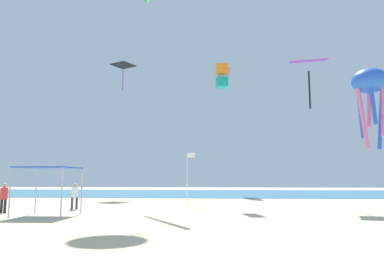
% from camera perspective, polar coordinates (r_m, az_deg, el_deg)
% --- Properties ---
extents(ground, '(110.00, 110.00, 0.10)m').
position_cam_1_polar(ground, '(18.58, -6.56, -13.60)').
color(ground, beige).
extents(ocean_strip, '(110.00, 23.22, 0.03)m').
position_cam_1_polar(ocean_strip, '(46.90, 0.02, -9.71)').
color(ocean_strip, teal).
rests_on(ocean_strip, ground).
extents(canopy_tent, '(2.76, 2.70, 2.57)m').
position_cam_1_polar(canopy_tent, '(21.08, -21.69, -5.68)').
color(canopy_tent, '#B2B2B7').
rests_on(canopy_tent, ground).
extents(person_near_tent, '(0.39, 0.39, 1.65)m').
position_cam_1_polar(person_near_tent, '(24.34, -18.07, -9.38)').
color(person_near_tent, '#33384C').
rests_on(person_near_tent, ground).
extents(person_leftmost, '(0.43, 0.40, 1.69)m').
position_cam_1_polar(person_leftmost, '(23.41, -27.62, -8.96)').
color(person_leftmost, black).
rests_on(person_leftmost, ground).
extents(banner_flag, '(0.61, 0.06, 3.79)m').
position_cam_1_polar(banner_flag, '(26.10, -0.64, -6.70)').
color(banner_flag, silver).
rests_on(banner_flag, ground).
extents(kite_diamond_black, '(2.99, 2.99, 3.01)m').
position_cam_1_polar(kite_diamond_black, '(42.62, -10.84, 10.06)').
color(kite_diamond_black, black).
extents(kite_octopus_blue, '(2.28, 2.28, 4.55)m').
position_cam_1_polar(kite_octopus_blue, '(22.69, 26.31, 6.63)').
color(kite_octopus_blue, blue).
extents(kite_box_orange, '(0.96, 0.97, 1.77)m').
position_cam_1_polar(kite_box_orange, '(27.71, 4.73, 8.76)').
color(kite_box_orange, orange).
extents(kite_inflatable_pink, '(2.48, 5.03, 1.90)m').
position_cam_1_polar(kite_inflatable_pink, '(47.12, 5.03, 9.13)').
color(kite_inflatable_pink, pink).
extents(kite_diamond_purple, '(3.10, 3.05, 3.93)m').
position_cam_1_polar(kite_diamond_purple, '(28.23, 17.94, 10.19)').
color(kite_diamond_purple, purple).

